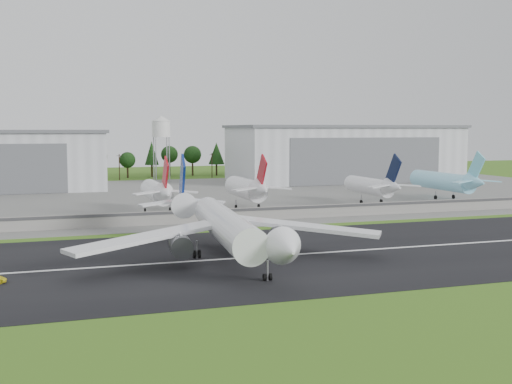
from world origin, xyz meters
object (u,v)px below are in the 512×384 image
object	(u,v)px
main_airliner	(227,233)
parked_jet_skyblue	(448,181)
parked_jet_red_a	(158,192)
parked_jet_navy	(374,186)
parked_jet_red_b	(249,189)

from	to	relation	value
main_airliner	parked_jet_skyblue	size ratio (longest dim) A/B	1.59
parked_jet_skyblue	main_airliner	bearing A→B (deg)	-143.21
main_airliner	parked_jet_red_a	distance (m)	67.00
parked_jet_navy	parked_jet_skyblue	xyz separation A→B (m)	(30.19, 5.06, 0.31)
parked_jet_red_a	parked_jet_skyblue	distance (m)	97.47
parked_jet_red_b	parked_jet_skyblue	bearing A→B (deg)	4.04
parked_jet_red_a	parked_jet_navy	size ratio (longest dim) A/B	1.00
main_airliner	parked_jet_skyblue	world-z (taller)	main_airliner
parked_jet_skyblue	parked_jet_navy	bearing A→B (deg)	-170.48
parked_jet_navy	parked_jet_skyblue	bearing A→B (deg)	9.52
parked_jet_navy	main_airliner	bearing A→B (deg)	-134.63
parked_jet_red_b	parked_jet_skyblue	world-z (taller)	parked_jet_skyblue
parked_jet_navy	parked_jet_skyblue	world-z (taller)	parked_jet_skyblue
parked_jet_red_b	parked_jet_skyblue	xyz separation A→B (m)	(70.89, 5.00, -0.03)
main_airliner	parked_jet_red_b	size ratio (longest dim) A/B	1.89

